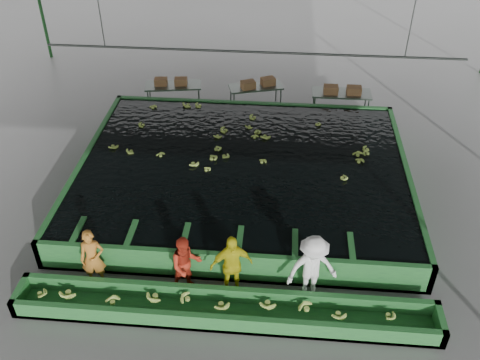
# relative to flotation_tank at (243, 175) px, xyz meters

# --- Properties ---
(ground) EXTENTS (80.00, 80.00, 0.00)m
(ground) POSITION_rel_flotation_tank_xyz_m (0.00, -1.50, -0.45)
(ground) COLOR slate
(ground) RESTS_ON ground
(shed_roof) EXTENTS (20.00, 22.00, 0.04)m
(shed_roof) POSITION_rel_flotation_tank_xyz_m (0.00, -1.50, 4.55)
(shed_roof) COLOR gray
(shed_roof) RESTS_ON shed_posts
(shed_posts) EXTENTS (20.00, 22.00, 5.00)m
(shed_posts) POSITION_rel_flotation_tank_xyz_m (0.00, -1.50, 2.05)
(shed_posts) COLOR #1C5121
(shed_posts) RESTS_ON ground
(flotation_tank) EXTENTS (10.00, 8.00, 0.90)m
(flotation_tank) POSITION_rel_flotation_tank_xyz_m (0.00, 0.00, 0.00)
(flotation_tank) COLOR #266A2E
(flotation_tank) RESTS_ON ground
(tank_water) EXTENTS (9.70, 7.70, 0.00)m
(tank_water) POSITION_rel_flotation_tank_xyz_m (0.00, -0.00, 0.40)
(tank_water) COLOR black
(tank_water) RESTS_ON flotation_tank
(sorting_trough) EXTENTS (10.00, 1.00, 0.50)m
(sorting_trough) POSITION_rel_flotation_tank_xyz_m (0.00, -5.10, -0.20)
(sorting_trough) COLOR #266A2E
(sorting_trough) RESTS_ON ground
(cableway_rail) EXTENTS (0.08, 0.08, 14.00)m
(cableway_rail) POSITION_rel_flotation_tank_xyz_m (0.00, 3.50, 2.55)
(cableway_rail) COLOR #59605B
(cableway_rail) RESTS_ON shed_roof
(rail_hanger_left) EXTENTS (0.04, 0.04, 2.00)m
(rail_hanger_left) POSITION_rel_flotation_tank_xyz_m (-5.00, 3.50, 3.55)
(rail_hanger_left) COLOR #59605B
(rail_hanger_left) RESTS_ON shed_roof
(rail_hanger_right) EXTENTS (0.04, 0.04, 2.00)m
(rail_hanger_right) POSITION_rel_flotation_tank_xyz_m (5.00, 3.50, 3.55)
(rail_hanger_right) COLOR #59605B
(rail_hanger_right) RESTS_ON shed_roof
(worker_a) EXTENTS (0.67, 0.51, 1.66)m
(worker_a) POSITION_rel_flotation_tank_xyz_m (-3.32, -4.30, 0.38)
(worker_a) COLOR #BA7226
(worker_a) RESTS_ON ground
(worker_b) EXTENTS (0.97, 0.88, 1.63)m
(worker_b) POSITION_rel_flotation_tank_xyz_m (-1.02, -4.30, 0.36)
(worker_b) COLOR red
(worker_b) RESTS_ON ground
(worker_c) EXTENTS (1.13, 0.74, 1.78)m
(worker_c) POSITION_rel_flotation_tank_xyz_m (0.08, -4.30, 0.44)
(worker_c) COLOR yellow
(worker_c) RESTS_ON ground
(worker_d) EXTENTS (1.37, 1.01, 1.90)m
(worker_d) POSITION_rel_flotation_tank_xyz_m (2.00, -4.30, 0.50)
(worker_d) COLOR white
(worker_d) RESTS_ON ground
(packing_table_left) EXTENTS (2.23, 1.17, 0.97)m
(packing_table_left) POSITION_rel_flotation_tank_xyz_m (-3.09, 4.93, 0.03)
(packing_table_left) COLOR #59605B
(packing_table_left) RESTS_ON ground
(packing_table_mid) EXTENTS (2.16, 1.33, 0.92)m
(packing_table_mid) POSITION_rel_flotation_tank_xyz_m (0.05, 5.20, 0.01)
(packing_table_mid) COLOR #59605B
(packing_table_mid) RESTS_ON ground
(packing_table_right) EXTENTS (2.18, 0.87, 0.99)m
(packing_table_right) POSITION_rel_flotation_tank_xyz_m (3.27, 4.80, 0.04)
(packing_table_right) COLOR #59605B
(packing_table_right) RESTS_ON ground
(box_stack_left) EXTENTS (1.26, 0.47, 0.27)m
(box_stack_left) POSITION_rel_flotation_tank_xyz_m (-3.16, 4.92, 0.52)
(box_stack_left) COLOR brown
(box_stack_left) RESTS_ON packing_table_left
(box_stack_mid) EXTENTS (1.35, 0.91, 0.29)m
(box_stack_mid) POSITION_rel_flotation_tank_xyz_m (0.15, 5.16, 0.47)
(box_stack_mid) COLOR brown
(box_stack_mid) RESTS_ON packing_table_mid
(box_stack_right) EXTENTS (1.37, 0.39, 0.29)m
(box_stack_right) POSITION_rel_flotation_tank_xyz_m (3.28, 4.71, 0.54)
(box_stack_right) COLOR brown
(box_stack_right) RESTS_ON packing_table_right
(floating_bananas) EXTENTS (8.20, 5.59, 0.11)m
(floating_bananas) POSITION_rel_flotation_tank_xyz_m (0.00, 0.80, 0.40)
(floating_bananas) COLOR #A6C64E
(floating_bananas) RESTS_ON tank_water
(trough_bananas) EXTENTS (8.37, 0.56, 0.11)m
(trough_bananas) POSITION_rel_flotation_tank_xyz_m (0.00, -5.10, -0.05)
(trough_bananas) COLOR #A6C64E
(trough_bananas) RESTS_ON sorting_trough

